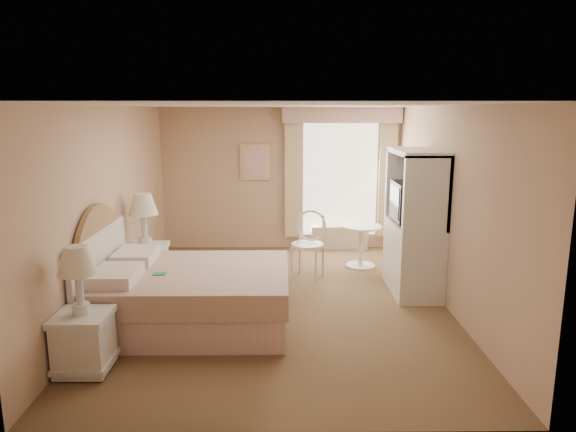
{
  "coord_description": "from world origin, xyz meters",
  "views": [
    {
      "loc": [
        0.04,
        -6.29,
        2.43
      ],
      "look_at": [
        0.1,
        0.3,
        1.08
      ],
      "focal_mm": 32.0,
      "sensor_mm": 36.0,
      "label": 1
    }
  ],
  "objects_px": {
    "bed": "(183,294)",
    "nightstand_far": "(146,255)",
    "round_table": "(361,239)",
    "cafe_chair": "(309,239)",
    "nightstand_near": "(83,326)",
    "armoire": "(414,234)"
  },
  "relations": [
    {
      "from": "bed",
      "to": "nightstand_far",
      "type": "xyz_separation_m",
      "value": [
        -0.72,
        1.15,
        0.14
      ]
    },
    {
      "from": "nightstand_far",
      "to": "round_table",
      "type": "distance_m",
      "value": 3.29
    },
    {
      "from": "bed",
      "to": "cafe_chair",
      "type": "distance_m",
      "value": 2.32
    },
    {
      "from": "round_table",
      "to": "cafe_chair",
      "type": "distance_m",
      "value": 0.99
    },
    {
      "from": "bed",
      "to": "nightstand_near",
      "type": "height_order",
      "value": "bed"
    },
    {
      "from": "bed",
      "to": "cafe_chair",
      "type": "xyz_separation_m",
      "value": [
        1.54,
        1.73,
        0.21
      ]
    },
    {
      "from": "nightstand_near",
      "to": "nightstand_far",
      "type": "bearing_deg",
      "value": 90.0
    },
    {
      "from": "round_table",
      "to": "armoire",
      "type": "xyz_separation_m",
      "value": [
        0.54,
        -1.13,
        0.36
      ]
    },
    {
      "from": "nightstand_far",
      "to": "armoire",
      "type": "relative_size",
      "value": 0.68
    },
    {
      "from": "cafe_chair",
      "to": "armoire",
      "type": "relative_size",
      "value": 0.51
    },
    {
      "from": "nightstand_far",
      "to": "armoire",
      "type": "xyz_separation_m",
      "value": [
        3.65,
        -0.07,
        0.3
      ]
    },
    {
      "from": "bed",
      "to": "nightstand_far",
      "type": "height_order",
      "value": "bed"
    },
    {
      "from": "nightstand_near",
      "to": "round_table",
      "type": "xyz_separation_m",
      "value": [
        3.11,
        3.34,
        -0.01
      ]
    },
    {
      "from": "round_table",
      "to": "armoire",
      "type": "height_order",
      "value": "armoire"
    },
    {
      "from": "bed",
      "to": "nightstand_near",
      "type": "distance_m",
      "value": 1.34
    },
    {
      "from": "cafe_chair",
      "to": "nightstand_far",
      "type": "bearing_deg",
      "value": -145.2
    },
    {
      "from": "nightstand_far",
      "to": "cafe_chair",
      "type": "bearing_deg",
      "value": 14.23
    },
    {
      "from": "bed",
      "to": "armoire",
      "type": "xyz_separation_m",
      "value": [
        2.93,
        1.08,
        0.44
      ]
    },
    {
      "from": "nightstand_near",
      "to": "armoire",
      "type": "bearing_deg",
      "value": 31.14
    },
    {
      "from": "bed",
      "to": "nightstand_near",
      "type": "relative_size",
      "value": 1.8
    },
    {
      "from": "bed",
      "to": "cafe_chair",
      "type": "relative_size",
      "value": 2.19
    },
    {
      "from": "nightstand_near",
      "to": "round_table",
      "type": "bearing_deg",
      "value": 47.02
    }
  ]
}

